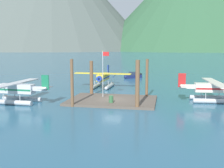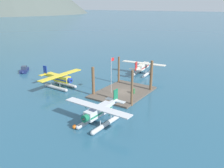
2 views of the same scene
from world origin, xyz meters
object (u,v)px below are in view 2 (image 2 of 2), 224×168
(seaplane_yellow_bow_left, at_px, (60,80))
(seaplane_cream_stbd_fwd, at_px, (143,68))
(seaplane_silver_port_aft, at_px, (98,114))
(boat_navy_open_north, at_px, (24,70))
(flagpole, at_px, (112,71))
(fuel_drum, at_px, (134,91))
(mooring_buoy, at_px, (75,127))

(seaplane_yellow_bow_left, height_order, seaplane_cream_stbd_fwd, same)
(seaplane_silver_port_aft, relative_size, boat_navy_open_north, 2.53)
(flagpole, relative_size, fuel_drum, 7.48)
(flagpole, height_order, seaplane_cream_stbd_fwd, flagpole)
(flagpole, distance_m, mooring_buoy, 14.48)
(mooring_buoy, bearing_deg, fuel_drum, -1.84)
(seaplane_yellow_bow_left, distance_m, boat_navy_open_north, 16.21)
(mooring_buoy, relative_size, seaplane_silver_port_aft, 0.06)
(mooring_buoy, height_order, seaplane_yellow_bow_left, seaplane_yellow_bow_left)
(flagpole, relative_size, seaplane_yellow_bow_left, 0.63)
(seaplane_silver_port_aft, bearing_deg, fuel_drum, 6.04)
(fuel_drum, relative_size, seaplane_silver_port_aft, 0.08)
(fuel_drum, relative_size, seaplane_yellow_bow_left, 0.08)
(fuel_drum, height_order, seaplane_silver_port_aft, seaplane_silver_port_aft)
(seaplane_cream_stbd_fwd, distance_m, boat_navy_open_north, 28.84)
(boat_navy_open_north, bearing_deg, flagpole, -92.05)
(seaplane_silver_port_aft, bearing_deg, boat_navy_open_north, 69.49)
(mooring_buoy, xyz_separation_m, seaplane_yellow_bow_left, (10.99, 13.56, 1.27))
(fuel_drum, height_order, seaplane_yellow_bow_left, seaplane_yellow_bow_left)
(seaplane_cream_stbd_fwd, xyz_separation_m, boat_navy_open_north, (-14.07, 25.15, -1.09))
(mooring_buoy, height_order, boat_navy_open_north, boat_navy_open_north)
(fuel_drum, relative_size, mooring_buoy, 1.44)
(flagpole, xyz_separation_m, boat_navy_open_north, (0.94, 26.26, -3.87))
(seaplane_yellow_bow_left, bearing_deg, flagpole, -76.26)
(fuel_drum, height_order, mooring_buoy, fuel_drum)
(fuel_drum, xyz_separation_m, seaplane_cream_stbd_fwd, (13.19, 4.69, 0.84))
(seaplane_cream_stbd_fwd, bearing_deg, seaplane_yellow_bow_left, 151.95)
(flagpole, xyz_separation_m, seaplane_silver_port_aft, (-10.72, -4.91, -2.78))
(mooring_buoy, bearing_deg, seaplane_silver_port_aft, -32.75)
(flagpole, bearing_deg, seaplane_cream_stbd_fwd, 4.22)
(mooring_buoy, xyz_separation_m, seaplane_cream_stbd_fwd, (28.56, 4.20, 1.27))
(fuel_drum, distance_m, seaplane_yellow_bow_left, 14.74)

